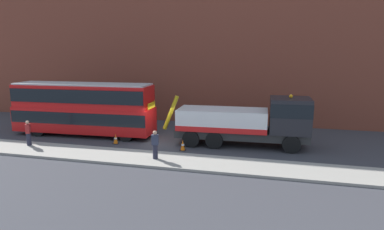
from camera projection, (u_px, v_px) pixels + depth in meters
ground_plane at (163, 141)px, 24.53m from camera, size 120.00×120.00×0.00m
near_kerb at (141, 158)px, 20.51m from camera, size 60.00×2.80×0.15m
building_facade at (190, 33)px, 30.46m from camera, size 60.00×1.50×16.00m
recovery_tow_truck at (248, 121)px, 23.05m from camera, size 10.19×2.98×3.67m
double_decker_bus at (83, 107)px, 25.99m from camera, size 11.12×2.97×4.06m
pedestrian_onlooker at (28, 133)px, 22.84m from camera, size 0.41×0.47×1.71m
pedestrian_bystander at (155, 145)px, 19.99m from camera, size 0.45×0.36×1.71m
traffic_cone_near_bus at (116, 139)px, 23.87m from camera, size 0.36×0.36×0.72m
traffic_cone_midway at (183, 145)px, 22.25m from camera, size 0.36×0.36×0.72m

